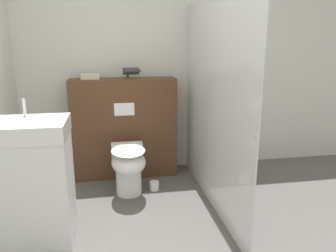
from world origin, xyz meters
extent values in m
cube|color=silver|center=(0.00, 2.09, 1.25)|extent=(8.00, 0.06, 2.50)
cube|color=#51331E|center=(-0.22, 1.88, 0.57)|extent=(1.19, 0.28, 1.15)
cube|color=white|center=(-0.22, 1.73, 0.83)|extent=(0.22, 0.01, 0.14)
cube|color=silver|center=(0.57, 1.07, 0.98)|extent=(0.01, 1.98, 1.96)
sphere|color=#B2B2B7|center=(0.57, 0.11, 0.94)|extent=(0.04, 0.04, 0.04)
cylinder|color=white|center=(-0.22, 1.37, 0.18)|extent=(0.26, 0.26, 0.35)
ellipsoid|color=white|center=(-0.22, 1.28, 0.38)|extent=(0.34, 0.46, 0.23)
ellipsoid|color=white|center=(-0.22, 1.28, 0.50)|extent=(0.34, 0.45, 0.02)
cube|color=white|center=(-0.22, 1.55, 0.42)|extent=(0.33, 0.11, 0.14)
cube|color=white|center=(-1.01, 0.63, 0.43)|extent=(0.63, 0.47, 0.86)
cube|color=white|center=(-1.01, 0.63, 0.93)|extent=(0.64, 0.48, 0.13)
cylinder|color=silver|center=(-1.01, 0.76, 1.06)|extent=(0.02, 0.02, 0.14)
cylinder|color=#2D2D33|center=(-0.13, 1.91, 1.22)|extent=(0.18, 0.08, 0.08)
cone|color=#2D2D33|center=(-0.03, 1.91, 1.22)|extent=(0.03, 0.06, 0.06)
cylinder|color=#2D2D33|center=(-0.17, 1.91, 1.18)|extent=(0.03, 0.03, 0.07)
cube|color=beige|center=(-0.57, 1.89, 1.17)|extent=(0.20, 0.14, 0.05)
cylinder|color=white|center=(0.06, 1.40, 0.05)|extent=(0.10, 0.10, 0.09)
camera|label=1|loc=(-0.36, -1.81, 1.55)|focal=35.00mm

